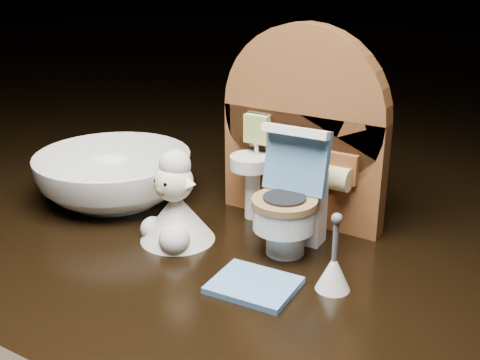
# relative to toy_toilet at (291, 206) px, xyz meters

# --- Properties ---
(backdrop_panel) EXTENTS (0.13, 0.05, 0.15)m
(backdrop_panel) POSITION_rel_toy_toilet_xyz_m (-0.02, 0.05, 0.03)
(backdrop_panel) COLOR brown
(backdrop_panel) RESTS_ON ground
(toy_toilet) EXTENTS (0.05, 0.06, 0.09)m
(toy_toilet) POSITION_rel_toy_toilet_xyz_m (0.00, 0.00, 0.00)
(toy_toilet) COLOR white
(toy_toilet) RESTS_ON ground
(bath_mat) EXTENTS (0.05, 0.05, 0.00)m
(bath_mat) POSITION_rel_toy_toilet_xyz_m (0.01, -0.06, -0.03)
(bath_mat) COLOR #5184B8
(bath_mat) RESTS_ON ground
(toilet_brush) EXTENTS (0.02, 0.02, 0.05)m
(toilet_brush) POSITION_rel_toy_toilet_xyz_m (0.05, -0.04, -0.02)
(toilet_brush) COLOR white
(toilet_brush) RESTS_ON ground
(plush_lamb) EXTENTS (0.05, 0.05, 0.07)m
(plush_lamb) POSITION_rel_toy_toilet_xyz_m (-0.08, -0.03, -0.01)
(plush_lamb) COLOR silver
(plush_lamb) RESTS_ON ground
(ceramic_bowl) EXTENTS (0.16, 0.16, 0.04)m
(ceramic_bowl) POSITION_rel_toy_toilet_xyz_m (-0.17, -0.00, -0.01)
(ceramic_bowl) COLOR white
(ceramic_bowl) RESTS_ON ground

